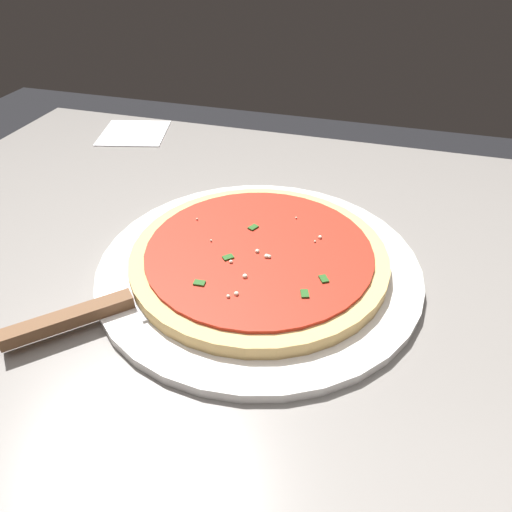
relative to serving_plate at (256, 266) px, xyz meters
The scene contains 5 objects.
restaurant_table 0.13m from the serving_plate, 94.96° to the left, with size 1.13×0.91×0.74m.
serving_plate is the anchor object (origin of this frame).
pizza 0.02m from the serving_plate, 114.66° to the left, with size 0.30×0.30×0.02m.
pizza_server 0.17m from the serving_plate, 44.90° to the left, with size 0.19×0.19×0.01m.
napkin_folded_right 0.47m from the serving_plate, 44.38° to the right, with size 0.12×0.12×0.00m, color white.
Camera 1 is at (-0.12, 0.38, 1.09)m, focal length 33.17 mm.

